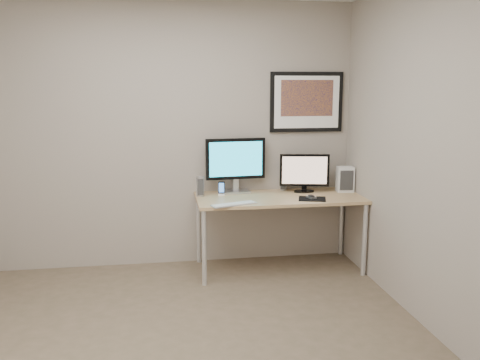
{
  "coord_description": "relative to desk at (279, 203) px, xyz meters",
  "views": [
    {
      "loc": [
        -0.14,
        -3.32,
        1.79
      ],
      "look_at": [
        0.58,
        1.1,
        0.95
      ],
      "focal_mm": 38.0,
      "sensor_mm": 36.0,
      "label": 1
    }
  ],
  "objects": [
    {
      "name": "monitor_large",
      "position": [
        -0.39,
        0.24,
        0.37
      ],
      "size": [
        0.6,
        0.21,
        0.54
      ],
      "rotation": [
        0.0,
        0.0,
        0.08
      ],
      "color": "#BCBCC1",
      "rests_on": "desk"
    },
    {
      "name": "fan_unit",
      "position": [
        0.71,
        0.12,
        0.19
      ],
      "size": [
        0.18,
        0.14,
        0.25
      ],
      "primitive_type": "cube",
      "rotation": [
        0.0,
        0.0,
        -0.1
      ],
      "color": "silver",
      "rests_on": "desk"
    },
    {
      "name": "mouse",
      "position": [
        0.28,
        -0.14,
        0.09
      ],
      "size": [
        0.07,
        0.11,
        0.03
      ],
      "primitive_type": "ellipsoid",
      "rotation": [
        0.0,
        0.0,
        0.2
      ],
      "color": "black",
      "rests_on": "mousepad"
    },
    {
      "name": "mousepad",
      "position": [
        0.28,
        -0.16,
        0.07
      ],
      "size": [
        0.31,
        0.29,
        0.0
      ],
      "primitive_type": "cube",
      "rotation": [
        0.0,
        0.0,
        -0.29
      ],
      "color": "black",
      "rests_on": "desk"
    },
    {
      "name": "monitor_tv",
      "position": [
        0.29,
        0.15,
        0.27
      ],
      "size": [
        0.49,
        0.15,
        0.39
      ],
      "rotation": [
        0.0,
        0.0,
        -0.19
      ],
      "color": "black",
      "rests_on": "desk"
    },
    {
      "name": "phone_dock",
      "position": [
        -0.54,
        0.15,
        0.13
      ],
      "size": [
        0.07,
        0.07,
        0.14
      ],
      "primitive_type": "cube",
      "rotation": [
        0.0,
        0.0,
        -0.18
      ],
      "color": "black",
      "rests_on": "desk"
    },
    {
      "name": "keyboard",
      "position": [
        -0.49,
        -0.28,
        0.07
      ],
      "size": [
        0.43,
        0.24,
        0.01
      ],
      "primitive_type": "cube",
      "rotation": [
        0.0,
        0.0,
        0.32
      ],
      "color": "#BCBCC0",
      "rests_on": "desk"
    },
    {
      "name": "speaker_left",
      "position": [
        -0.75,
        0.13,
        0.16
      ],
      "size": [
        0.08,
        0.08,
        0.19
      ],
      "primitive_type": "cylinder",
      "rotation": [
        0.0,
        0.0,
        -0.02
      ],
      "color": "#BCBCC1",
      "rests_on": "desk"
    },
    {
      "name": "room",
      "position": [
        -1.0,
        -0.9,
        0.98
      ],
      "size": [
        3.6,
        3.6,
        3.6
      ],
      "color": "white",
      "rests_on": "ground"
    },
    {
      "name": "floor",
      "position": [
        -1.0,
        -1.35,
        -0.66
      ],
      "size": [
        3.6,
        3.6,
        0.0
      ],
      "primitive_type": "plane",
      "color": "brown",
      "rests_on": "ground"
    },
    {
      "name": "framed_art",
      "position": [
        0.35,
        0.33,
        0.96
      ],
      "size": [
        0.75,
        0.04,
        0.6
      ],
      "color": "black",
      "rests_on": "room"
    },
    {
      "name": "desk",
      "position": [
        0.0,
        0.0,
        0.0
      ],
      "size": [
        1.6,
        0.7,
        0.73
      ],
      "color": "tan",
      "rests_on": "floor"
    },
    {
      "name": "speaker_right",
      "position": [
        0.11,
        0.28,
        0.15
      ],
      "size": [
        0.09,
        0.09,
        0.17
      ],
      "primitive_type": "cylinder",
      "rotation": [
        0.0,
        0.0,
        -0.4
      ],
      "color": "#BCBCC1",
      "rests_on": "desk"
    }
  ]
}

